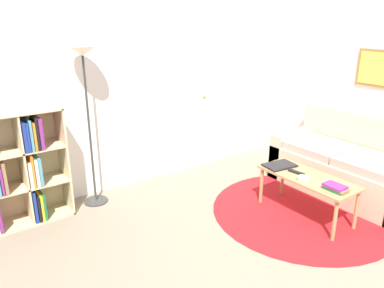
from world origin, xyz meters
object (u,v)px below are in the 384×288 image
object	(u,v)px
laptop	(280,165)
bowl	(303,179)
couch	(351,167)
coffee_table	(307,181)
floor_lamp	(84,74)

from	to	relation	value
laptop	bowl	size ratio (longest dim) A/B	2.81
couch	coffee_table	bearing A→B (deg)	-175.33
couch	bowl	bearing A→B (deg)	-173.88
floor_lamp	coffee_table	world-z (taller)	floor_lamp
floor_lamp	laptop	size ratio (longest dim) A/B	4.75
coffee_table	laptop	xyz separation A→B (m)	(-0.03, 0.35, 0.06)
couch	coffee_table	xyz separation A→B (m)	(-0.90, -0.07, 0.09)
coffee_table	bowl	distance (m)	0.14
floor_lamp	coffee_table	size ratio (longest dim) A/B	1.69
floor_lamp	bowl	xyz separation A→B (m)	(1.53, -1.58, -0.96)
laptop	bowl	bearing A→B (deg)	-102.96
couch	laptop	bearing A→B (deg)	163.35
couch	coffee_table	size ratio (longest dim) A/B	1.68
floor_lamp	laptop	bearing A→B (deg)	-36.45
floor_lamp	bowl	distance (m)	2.40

